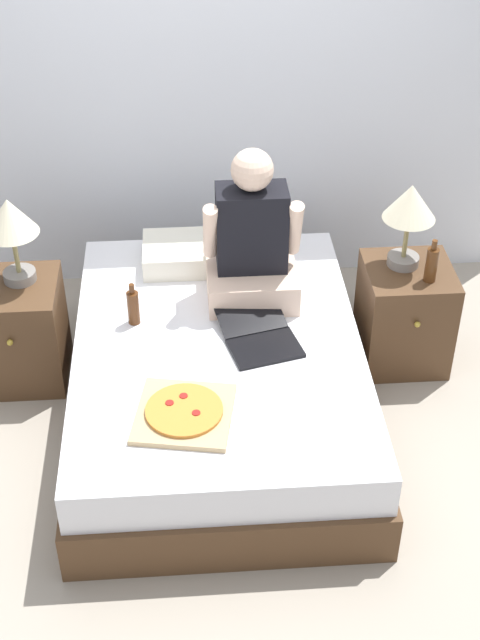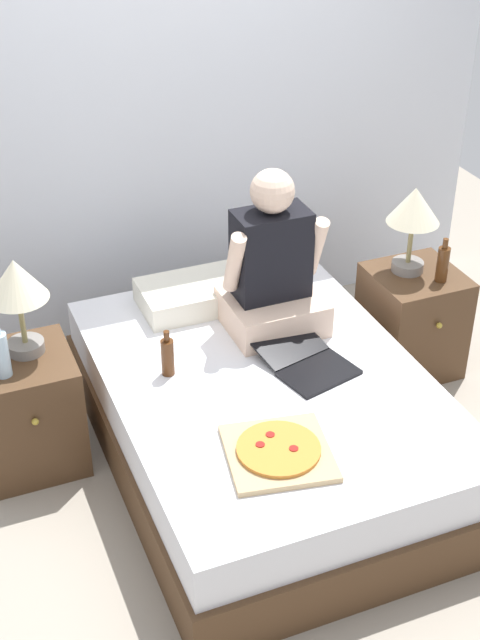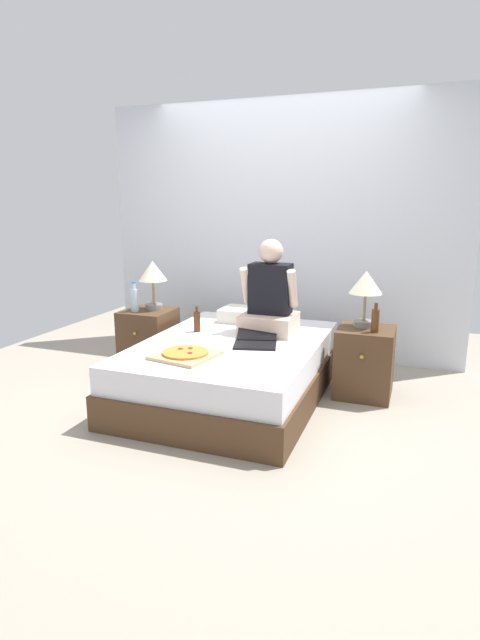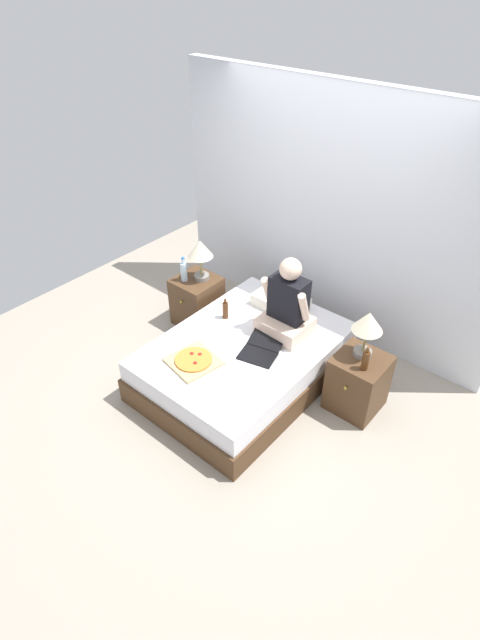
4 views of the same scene
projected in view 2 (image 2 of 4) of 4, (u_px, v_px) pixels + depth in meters
name	position (u px, v px, depth m)	size (l,w,h in m)	color
ground_plane	(265.00, 456.00, 4.13)	(5.62, 5.62, 0.00)	#9E9384
wall_back	(164.00, 106.00, 4.50)	(3.62, 0.12, 2.50)	silver
bed	(266.00, 417.00, 4.01)	(1.38, 1.92, 0.46)	#4C331E
nightstand_left	(28.00, 411.00, 3.97)	(0.44, 0.47, 0.56)	#4C331E
lamp_on_left_nightstand	(17.00, 286.00, 3.69)	(0.26, 0.26, 0.45)	gray
water_bottle	(1.00, 353.00, 3.66)	(0.07, 0.07, 0.28)	silver
nightstand_right	(412.00, 321.00, 4.60)	(0.44, 0.47, 0.56)	#4C331E
lamp_on_right_nightstand	(414.00, 211.00, 4.30)	(0.26, 0.26, 0.45)	gray
beer_bottle	(443.00, 263.00, 4.34)	(0.06, 0.06, 0.23)	#512D14
pillow	(194.00, 295.00, 4.36)	(0.52, 0.34, 0.12)	silver
person_seated	(272.00, 271.00, 4.09)	(0.47, 0.40, 0.78)	beige
laptop	(309.00, 364.00, 3.93)	(0.41, 0.48, 0.07)	black
pizza_box	(278.00, 452.00, 3.43)	(0.47, 0.47, 0.05)	tan
beer_bottle_on_bed	(168.00, 356.00, 3.85)	(0.06, 0.06, 0.22)	#4C2811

